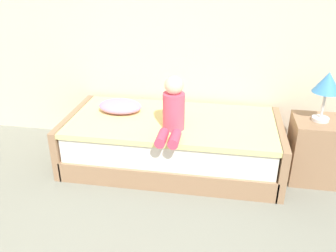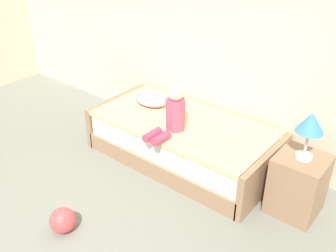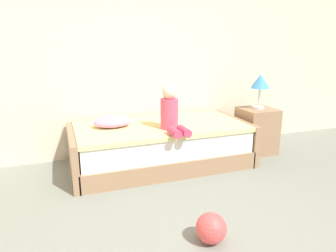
% 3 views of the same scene
% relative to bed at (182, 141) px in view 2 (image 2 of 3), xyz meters
% --- Properties ---
extents(wall_rear, '(7.20, 0.10, 2.90)m').
position_rel_bed_xyz_m(wall_rear, '(-0.06, 0.60, 1.20)').
color(wall_rear, beige).
rests_on(wall_rear, ground).
extents(bed, '(2.11, 1.00, 0.50)m').
position_rel_bed_xyz_m(bed, '(0.00, 0.00, 0.00)').
color(bed, '#997556').
rests_on(bed, ground).
extents(nightstand, '(0.44, 0.44, 0.60)m').
position_rel_bed_xyz_m(nightstand, '(1.35, -0.01, 0.05)').
color(nightstand, '#997556').
rests_on(nightstand, ground).
extents(table_lamp, '(0.24, 0.24, 0.45)m').
position_rel_bed_xyz_m(table_lamp, '(1.35, -0.01, 0.69)').
color(table_lamp, silver).
rests_on(table_lamp, nightstand).
extents(child_figure, '(0.20, 0.51, 0.50)m').
position_rel_bed_xyz_m(child_figure, '(0.04, -0.23, 0.46)').
color(child_figure, '#E04C6B').
rests_on(child_figure, bed).
extents(pillow, '(0.44, 0.30, 0.13)m').
position_rel_bed_xyz_m(pillow, '(-0.55, 0.10, 0.32)').
color(pillow, '#EA8CC6').
rests_on(pillow, bed).
extents(toy_ball, '(0.23, 0.23, 0.23)m').
position_rel_bed_xyz_m(toy_ball, '(-0.14, -1.57, -0.13)').
color(toy_ball, '#E54C4C').
rests_on(toy_ball, ground).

